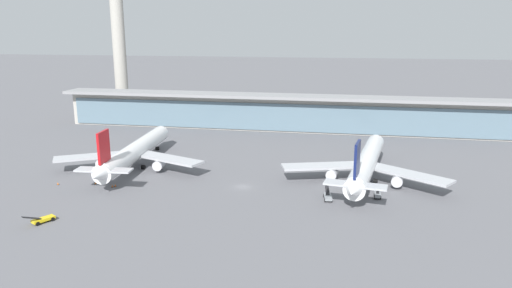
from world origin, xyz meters
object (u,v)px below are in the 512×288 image
service_truck_mid_apron_grey (328,196)px  safety_cone_bravo (115,185)px  safety_cone_delta (58,184)px  service_truck_under_wing_grey (377,195)px  airliner_centre_stand (366,163)px  control_tower (118,31)px  airliner_left_stand (135,152)px  safety_cone_alpha (112,186)px  safety_cone_charlie (95,183)px  service_truck_near_nose_yellow (42,219)px

service_truck_mid_apron_grey → safety_cone_bravo: bearing=-179.1°
safety_cone_delta → service_truck_under_wing_grey: bearing=3.8°
airliner_centre_stand → control_tower: size_ratio=0.80×
airliner_left_stand → safety_cone_alpha: airliner_left_stand is taller
control_tower → safety_cone_bravo: size_ratio=106.21×
airliner_centre_stand → control_tower: bearing=142.0°
safety_cone_charlie → control_tower: bearing=112.6°
airliner_left_stand → service_truck_near_nose_yellow: (-1.64, -43.82, -4.22)m
airliner_left_stand → safety_cone_charlie: airliner_left_stand is taller
airliner_left_stand → service_truck_near_nose_yellow: 44.05m
service_truck_near_nose_yellow → safety_cone_bravo: 26.11m
safety_cone_alpha → airliner_centre_stand: bearing=15.5°
service_truck_near_nose_yellow → safety_cone_bravo: (4.07, 25.78, -0.49)m
safety_cone_alpha → safety_cone_delta: (-15.57, -0.91, 0.00)m
airliner_left_stand → safety_cone_delta: airliner_left_stand is taller
service_truck_mid_apron_grey → safety_cone_alpha: size_ratio=9.89×
control_tower → safety_cone_delta: control_tower is taller
safety_cone_alpha → airliner_left_stand: bearing=95.8°
service_truck_near_nose_yellow → safety_cone_charlie: bearing=94.9°
service_truck_mid_apron_grey → safety_cone_alpha: 57.47m
service_truck_near_nose_yellow → safety_cone_bravo: bearing=81.0°
safety_cone_bravo → safety_cone_delta: size_ratio=1.00×
airliner_centre_stand → safety_cone_alpha: size_ratio=85.47×
airliner_left_stand → safety_cone_bravo: (2.43, -18.04, -4.71)m
service_truck_under_wing_grey → safety_cone_alpha: service_truck_under_wing_grey is taller
service_truck_under_wing_grey → safety_cone_charlie: service_truck_under_wing_grey is taller
service_truck_near_nose_yellow → control_tower: control_tower is taller
airliner_left_stand → safety_cone_bravo: airliner_left_stand is taller
safety_cone_alpha → safety_cone_bravo: 0.84m
airliner_left_stand → safety_cone_delta: size_ratio=85.66×
airliner_centre_stand → safety_cone_delta: 85.15m
airliner_centre_stand → safety_cone_bravo: bearing=-164.9°
airliner_centre_stand → safety_cone_delta: size_ratio=85.47×
control_tower → airliner_centre_stand: bearing=-38.0°
service_truck_near_nose_yellow → safety_cone_alpha: (3.53, 25.14, -0.49)m
service_truck_under_wing_grey → safety_cone_charlie: 75.58m
service_truck_under_wing_grey → safety_cone_alpha: size_ratio=4.10×
control_tower → safety_cone_delta: bearing=-72.3°
service_truck_near_nose_yellow → service_truck_mid_apron_grey: same height
airliner_left_stand → safety_cone_charlie: bearing=-102.9°
service_truck_mid_apron_grey → safety_cone_alpha: bearing=-178.5°
airliner_centre_stand → safety_cone_alpha: 69.87m
airliner_left_stand → service_truck_mid_apron_grey: size_ratio=8.66×
service_truck_mid_apron_grey → airliner_centre_stand: bearing=60.4°
safety_cone_delta → airliner_left_stand: bearing=55.1°
safety_cone_charlie → safety_cone_delta: same height
service_truck_under_wing_grey → safety_cone_bravo: bearing=-176.6°
service_truck_mid_apron_grey → safety_cone_charlie: 63.27m
airliner_centre_stand → safety_cone_bravo: (-66.63, -17.97, -4.71)m
service_truck_under_wing_grey → safety_cone_bravo: 69.28m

